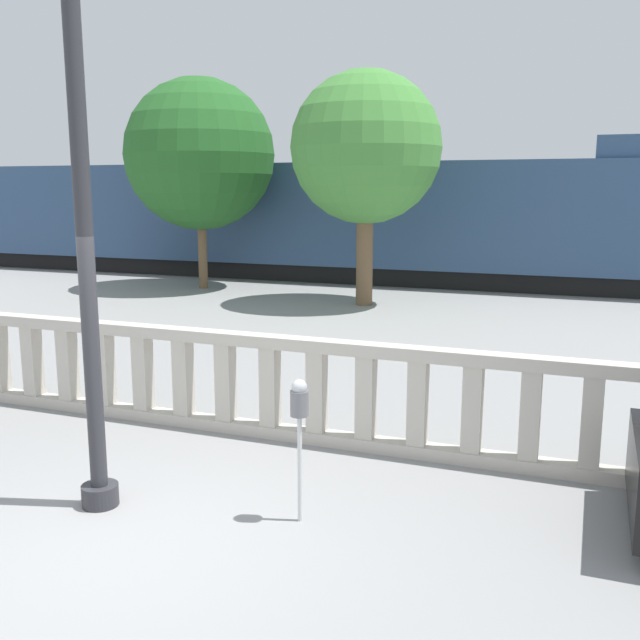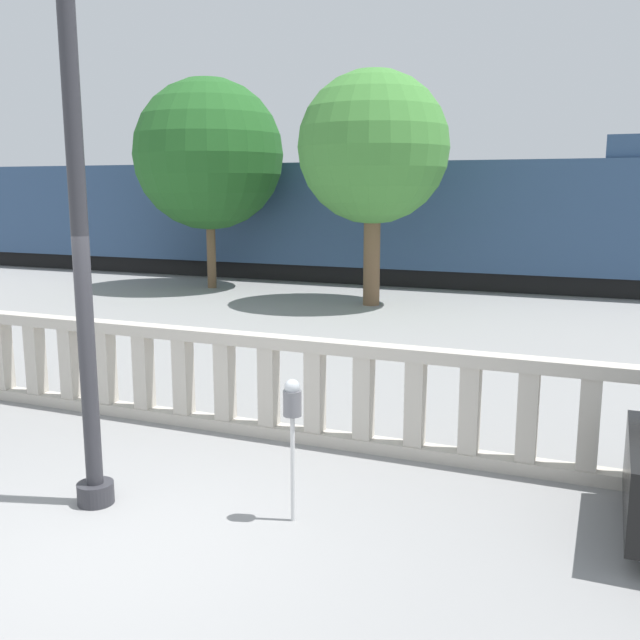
# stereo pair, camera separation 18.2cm
# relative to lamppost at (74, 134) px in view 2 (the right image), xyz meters

# --- Properties ---
(ground_plane) EXTENTS (160.00, 160.00, 0.00)m
(ground_plane) POSITION_rel_lamppost_xyz_m (0.69, -0.62, -3.36)
(ground_plane) COLOR gray
(balustrade) EXTENTS (15.35, 0.24, 1.23)m
(balustrade) POSITION_rel_lamppost_xyz_m (0.69, 2.28, -2.75)
(balustrade) COLOR #BCB5A8
(balustrade) RESTS_ON ground
(lamppost) EXTENTS (0.42, 0.42, 5.65)m
(lamppost) POSITION_rel_lamppost_xyz_m (0.00, 0.00, 0.00)
(lamppost) COLOR #2D2D33
(lamppost) RESTS_ON ground
(parking_meter) EXTENTS (0.16, 0.16, 1.30)m
(parking_meter) POSITION_rel_lamppost_xyz_m (1.86, 0.38, -2.33)
(parking_meter) COLOR silver
(parking_meter) RESTS_ON ground
(train_near) EXTENTS (24.60, 3.03, 4.26)m
(train_near) POSITION_rel_lamppost_xyz_m (-5.10, 16.62, -1.44)
(train_near) COLOR black
(train_near) RESTS_ON ground
(train_far) EXTENTS (27.86, 2.78, 4.05)m
(train_far) POSITION_rel_lamppost_xyz_m (-5.42, 26.67, -1.55)
(train_far) COLOR black
(train_far) RESTS_ON ground
(tree_left) EXTENTS (3.70, 3.70, 5.72)m
(tree_left) POSITION_rel_lamppost_xyz_m (-1.22, 11.92, 0.49)
(tree_left) COLOR brown
(tree_left) RESTS_ON ground
(tree_right) EXTENTS (4.29, 4.29, 5.99)m
(tree_right) POSITION_rel_lamppost_xyz_m (-6.56, 13.13, 0.48)
(tree_right) COLOR brown
(tree_right) RESTS_ON ground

